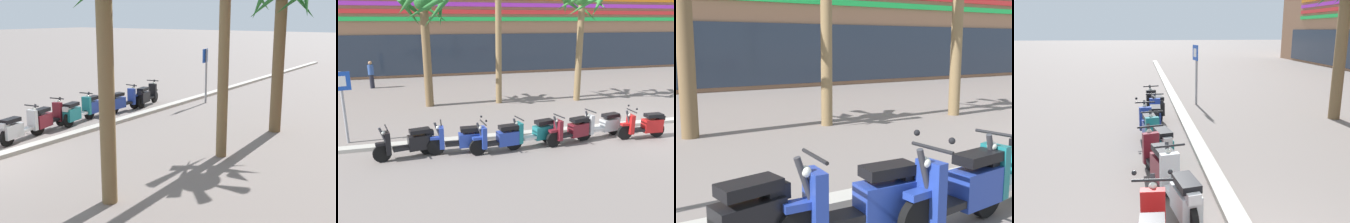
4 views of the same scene
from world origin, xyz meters
The scene contains 8 objects.
scooter_black_mid_centre centered at (-8.50, -0.55, 0.45)m, with size 1.82×0.68×1.04m.
scooter_blue_tail_end centered at (-6.99, -0.63, 0.44)m, with size 1.77×0.56×1.04m.
scooter_blue_mid_rear centered at (-5.81, -0.87, 0.45)m, with size 1.72×0.57×1.17m.
scooter_teal_lead_nearest centered at (-4.56, -0.65, 0.45)m, with size 1.83×0.71×1.04m.
scooter_maroon_gap_after_mid centered at (-3.32, -0.74, 0.45)m, with size 1.73×0.71×1.04m.
scooter_silver_last_in_row centered at (-1.99, -0.47, 0.44)m, with size 1.81×0.67×1.04m.
crossing_sign centered at (-10.54, 1.19, 1.50)m, with size 0.60×0.16×2.40m.
palm_tree_far_corner centered at (-7.69, 5.54, 3.86)m, with size 2.44×2.41×5.18m.
Camera 1 is at (5.76, 10.55, 3.80)m, focal length 45.58 mm.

